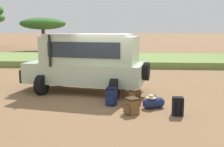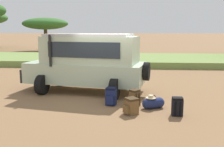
% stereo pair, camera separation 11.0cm
% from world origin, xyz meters
% --- Properties ---
extents(ground_plane, '(320.00, 320.00, 0.00)m').
position_xyz_m(ground_plane, '(0.00, 0.00, 0.00)').
color(ground_plane, olive).
extents(grass_bank, '(120.00, 7.00, 0.44)m').
position_xyz_m(grass_bank, '(0.00, 10.90, 0.22)').
color(grass_bank, olive).
rests_on(grass_bank, ground_plane).
extents(safari_vehicle, '(5.47, 3.30, 2.44)m').
position_xyz_m(safari_vehicle, '(-0.87, 0.83, 1.29)').
color(safari_vehicle, '#B2C6A8').
rests_on(safari_vehicle, ground_plane).
extents(backpack_beside_front_wheel, '(0.52, 0.49, 0.51)m').
position_xyz_m(backpack_beside_front_wheel, '(0.98, -2.05, 0.25)').
color(backpack_beside_front_wheel, brown).
rests_on(backpack_beside_front_wheel, ground_plane).
extents(backpack_cluster_center, '(0.33, 0.37, 0.58)m').
position_xyz_m(backpack_cluster_center, '(2.39, -2.09, 0.28)').
color(backpack_cluster_center, black).
rests_on(backpack_cluster_center, ground_plane).
extents(backpack_near_rear_wheel, '(0.40, 0.44, 0.62)m').
position_xyz_m(backpack_near_rear_wheel, '(0.27, -1.12, 0.30)').
color(backpack_near_rear_wheel, navy).
rests_on(backpack_near_rear_wheel, ground_plane).
extents(backpack_outermost, '(0.44, 0.44, 0.58)m').
position_xyz_m(backpack_outermost, '(1.09, -1.18, 0.28)').
color(backpack_outermost, brown).
rests_on(backpack_outermost, ground_plane).
extents(duffel_bag_low_black_case, '(0.76, 0.54, 0.46)m').
position_xyz_m(duffel_bag_low_black_case, '(1.72, -1.39, 0.18)').
color(duffel_bag_low_black_case, navy).
rests_on(duffel_bag_low_black_case, ground_plane).
extents(acacia_tree_centre_back, '(5.49, 4.79, 3.98)m').
position_xyz_m(acacia_tree_centre_back, '(-9.57, 21.37, 3.25)').
color(acacia_tree_centre_back, brown).
rests_on(acacia_tree_centre_back, ground_plane).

